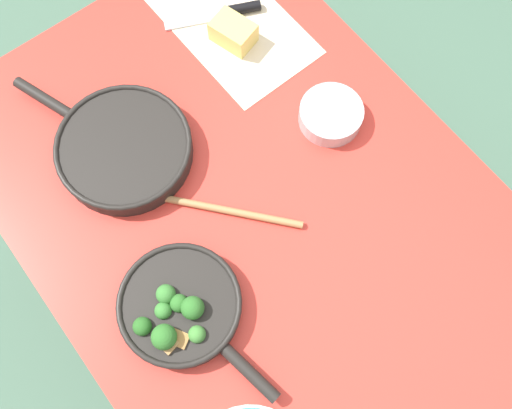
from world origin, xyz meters
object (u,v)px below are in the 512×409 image
skillet_broccoli (180,309)px  cheese_block (233,33)px  prep_bowl_steel (331,115)px  grater_knife (227,12)px  skillet_eggs (123,148)px  wooden_spoon (182,201)px

skillet_broccoli → cheese_block: size_ratio=3.35×
skillet_broccoli → prep_bowl_steel: skillet_broccoli is taller
grater_knife → skillet_eggs: bearing=46.6°
grater_knife → cheese_block: cheese_block is taller
skillet_broccoli → prep_bowl_steel: 0.51m
skillet_broccoli → cheese_block: bearing=124.4°
skillet_eggs → wooden_spoon: skillet_eggs is taller
grater_knife → prep_bowl_steel: 0.36m
wooden_spoon → prep_bowl_steel: size_ratio=2.42×
grater_knife → prep_bowl_steel: prep_bowl_steel is taller
skillet_broccoli → grater_knife: (-0.50, 0.48, -0.02)m
skillet_eggs → wooden_spoon: size_ratio=1.27×
skillet_broccoli → wooden_spoon: skillet_broccoli is taller
grater_knife → prep_bowl_steel: bearing=116.8°
skillet_eggs → prep_bowl_steel: (0.20, 0.39, -0.00)m
skillet_eggs → cheese_block: 0.36m
cheese_block → grater_knife: bearing=155.7°
prep_bowl_steel → grater_knife: bearing=-178.1°
prep_bowl_steel → wooden_spoon: bearing=-96.1°
grater_knife → wooden_spoon: bearing=66.8°
skillet_broccoli → prep_bowl_steel: (-0.14, 0.49, -0.01)m
skillet_eggs → cheese_block: cheese_block is taller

